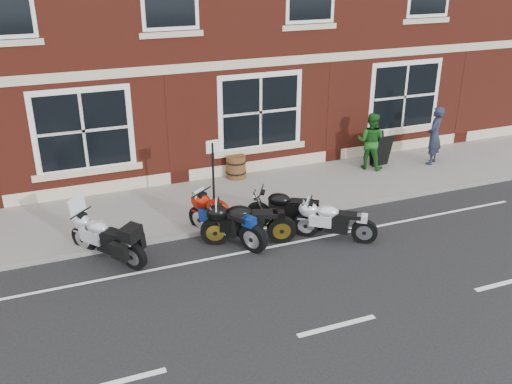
# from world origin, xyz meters

# --- Properties ---
(ground) EXTENTS (80.00, 80.00, 0.00)m
(ground) POSITION_xyz_m (0.00, 0.00, 0.00)
(ground) COLOR black
(ground) RESTS_ON ground
(sidewalk) EXTENTS (30.00, 3.00, 0.12)m
(sidewalk) POSITION_xyz_m (0.00, 3.00, 0.06)
(sidewalk) COLOR slate
(sidewalk) RESTS_ON ground
(kerb) EXTENTS (30.00, 0.16, 0.12)m
(kerb) POSITION_xyz_m (0.00, 1.42, 0.06)
(kerb) COLOR slate
(kerb) RESTS_ON ground
(moto_touring_silver) EXTENTS (1.40, 1.79, 1.41)m
(moto_touring_silver) POSITION_xyz_m (-3.55, 1.05, 0.57)
(moto_touring_silver) COLOR black
(moto_touring_silver) RESTS_ON ground
(moto_sport_red) EXTENTS (1.28, 2.07, 1.04)m
(moto_sport_red) POSITION_xyz_m (-0.82, 0.89, 0.60)
(moto_sport_red) COLOR black
(moto_sport_red) RESTS_ON ground
(moto_sport_black) EXTENTS (2.16, 0.82, 1.00)m
(moto_sport_black) POSITION_xyz_m (-0.42, 0.60, 0.58)
(moto_sport_black) COLOR black
(moto_sport_black) RESTS_ON ground
(moto_sport_silver) EXTENTS (1.68, 1.28, 0.90)m
(moto_sport_silver) POSITION_xyz_m (1.57, 0.04, 0.51)
(moto_sport_silver) COLOR black
(moto_sport_silver) RESTS_ON ground
(moto_naked_black) EXTENTS (1.84, 1.18, 0.93)m
(moto_naked_black) POSITION_xyz_m (0.77, 1.02, 0.54)
(moto_naked_black) COLOR black
(moto_naked_black) RESTS_ON ground
(pedestrian_left) EXTENTS (0.79, 0.74, 1.82)m
(pedestrian_left) POSITION_xyz_m (6.77, 3.16, 1.03)
(pedestrian_left) COLOR #1C2132
(pedestrian_left) RESTS_ON sidewalk
(pedestrian_right) EXTENTS (1.07, 1.07, 1.74)m
(pedestrian_right) POSITION_xyz_m (4.71, 3.52, 0.99)
(pedestrian_right) COLOR #185117
(pedestrian_right) RESTS_ON sidewalk
(a_board_sign) EXTENTS (0.66, 0.48, 1.01)m
(a_board_sign) POSITION_xyz_m (5.16, 3.65, 0.63)
(a_board_sign) COLOR black
(a_board_sign) RESTS_ON sidewalk
(barrel_planter) EXTENTS (0.60, 0.60, 0.67)m
(barrel_planter) POSITION_xyz_m (0.65, 4.30, 0.46)
(barrel_planter) COLOR #493713
(barrel_planter) RESTS_ON sidewalk
(parking_sign) EXTENTS (0.31, 0.06, 2.18)m
(parking_sign) POSITION_xyz_m (-0.89, 1.55, 1.38)
(parking_sign) COLOR black
(parking_sign) RESTS_ON sidewalk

